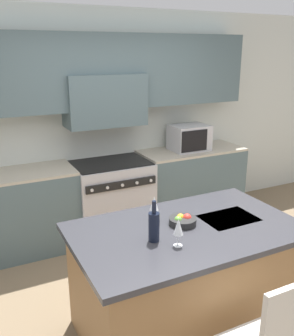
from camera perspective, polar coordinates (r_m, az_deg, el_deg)
name	(u,v)px	position (r m, az deg, el deg)	size (l,w,h in m)	color
ground_plane	(180,308)	(3.60, 5.06, -20.43)	(10.00, 10.00, 0.00)	#7A664C
back_cabinetry	(101,103)	(4.62, -7.04, 9.85)	(10.00, 0.46, 2.70)	silver
back_counter	(111,197)	(4.68, -5.50, -4.38)	(3.75, 0.62, 0.94)	#4C6066
range_stove	(112,198)	(4.66, -5.40, -4.57)	(0.93, 0.70, 0.92)	#B7B7BC
microwave	(189,138)	(4.98, 6.46, 4.62)	(0.49, 0.39, 0.33)	#B7B7BC
kitchen_island	(186,279)	(3.14, 5.90, -16.45)	(1.76, 1.06, 0.91)	olive
wine_bottle	(154,226)	(2.66, 1.07, -8.82)	(0.08, 0.08, 0.30)	black
wine_glass_near	(178,228)	(2.59, 4.80, -9.04)	(0.07, 0.07, 0.21)	white
wine_glass_far	(154,204)	(2.96, 1.09, -5.52)	(0.07, 0.07, 0.21)	white
fruit_bowl	(183,220)	(2.95, 5.45, -7.96)	(0.21, 0.21, 0.08)	black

